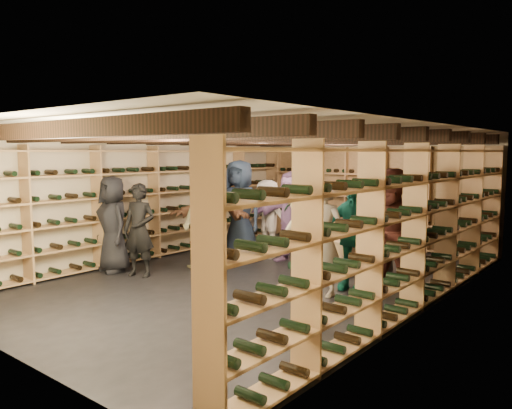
{
  "coord_description": "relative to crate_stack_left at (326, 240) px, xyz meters",
  "views": [
    {
      "loc": [
        4.97,
        -6.19,
        2.03
      ],
      "look_at": [
        -0.2,
        0.2,
        1.17
      ],
      "focal_mm": 35.0,
      "sensor_mm": 36.0,
      "label": 1
    }
  ],
  "objects": [
    {
      "name": "person_7",
      "position": [
        1.3,
        -2.23,
        0.47
      ],
      "size": [
        0.61,
        0.41,
        1.63
      ],
      "primitive_type": "imported",
      "rotation": [
        0.0,
        0.0,
        -0.04
      ],
      "color": "gray",
      "rests_on": "ground"
    },
    {
      "name": "wine_rack_back",
      "position": [
        -0.04,
        1.78,
        0.73
      ],
      "size": [
        4.7,
        0.3,
        2.15
      ],
      "color": "#AA8553",
      "rests_on": "ground"
    },
    {
      "name": "person_0",
      "position": [
        -2.22,
        -3.26,
        0.48
      ],
      "size": [
        0.89,
        0.67,
        1.63
      ],
      "primitive_type": "imported",
      "rotation": [
        0.0,
        0.0,
        -0.2
      ],
      "color": "black",
      "rests_on": "ground"
    },
    {
      "name": "person_3",
      "position": [
        0.79,
        -2.02,
        0.43
      ],
      "size": [
        1.02,
        0.62,
        1.53
      ],
      "primitive_type": "imported",
      "rotation": [
        0.0,
        0.0,
        0.06
      ],
      "color": "beige",
      "rests_on": "ground"
    },
    {
      "name": "person_8",
      "position": [
        2.14,
        -1.78,
        0.57
      ],
      "size": [
        0.95,
        0.77,
        1.81
      ],
      "primitive_type": "imported",
      "rotation": [
        0.0,
        0.0,
        -0.1
      ],
      "color": "#401A15",
      "rests_on": "ground"
    },
    {
      "name": "crate_stack_left",
      "position": [
        0.0,
        0.0,
        0.0
      ],
      "size": [
        0.52,
        0.37,
        0.68
      ],
      "rotation": [
        0.0,
        0.0,
        -0.08
      ],
      "color": "tan",
      "rests_on": "ground"
    },
    {
      "name": "crate_loose",
      "position": [
        0.27,
        -0.25,
        -0.25
      ],
      "size": [
        0.53,
        0.38,
        0.17
      ],
      "primitive_type": "cube",
      "rotation": [
        0.0,
        0.0,
        0.1
      ],
      "color": "tan",
      "rests_on": "ground"
    },
    {
      "name": "person_12",
      "position": [
        1.4,
        -0.75,
        0.42
      ],
      "size": [
        0.85,
        0.69,
        1.51
      ],
      "primitive_type": "imported",
      "rotation": [
        0.0,
        0.0,
        0.32
      ],
      "color": "#37363B",
      "rests_on": "ground"
    },
    {
      "name": "ceiling",
      "position": [
        -0.04,
        -2.05,
        2.06
      ],
      "size": [
        5.5,
        8.0,
        0.01
      ],
      "primitive_type": "cube",
      "color": "beige",
      "rests_on": "walls"
    },
    {
      "name": "ceiling_joists",
      "position": [
        -0.04,
        -2.05,
        1.92
      ],
      "size": [
        5.4,
        7.12,
        0.18
      ],
      "color": "black",
      "rests_on": "ground"
    },
    {
      "name": "wine_rack_right",
      "position": [
        2.53,
        -2.05,
        0.74
      ],
      "size": [
        0.32,
        7.5,
        2.15
      ],
      "color": "#AA8553",
      "rests_on": "ground"
    },
    {
      "name": "crate_stack_right",
      "position": [
        0.73,
        -0.75,
        -0.08
      ],
      "size": [
        0.51,
        0.34,
        0.51
      ],
      "rotation": [
        0.0,
        0.0,
        -0.02
      ],
      "color": "tan",
      "rests_on": "ground"
    },
    {
      "name": "person_2",
      "position": [
        -0.95,
        -2.35,
        0.53
      ],
      "size": [
        0.92,
        0.76,
        1.73
      ],
      "primitive_type": "imported",
      "rotation": [
        0.0,
        0.0,
        -0.13
      ],
      "color": "brown",
      "rests_on": "ground"
    },
    {
      "name": "walls",
      "position": [
        -0.04,
        -2.05,
        0.86
      ],
      "size": [
        5.52,
        8.02,
        2.4
      ],
      "color": "beige",
      "rests_on": "ground"
    },
    {
      "name": "person_1",
      "position": [
        -1.61,
        -3.19,
        0.43
      ],
      "size": [
        0.65,
        0.54,
        1.53
      ],
      "primitive_type": "imported",
      "rotation": [
        0.0,
        0.0,
        0.36
      ],
      "color": "black",
      "rests_on": "ground"
    },
    {
      "name": "person_9",
      "position": [
        -0.85,
        -0.75,
        0.41
      ],
      "size": [
        1.01,
        0.63,
        1.5
      ],
      "primitive_type": "imported",
      "rotation": [
        0.0,
        0.0,
        0.07
      ],
      "color": "#B1A9A2",
      "rests_on": "ground"
    },
    {
      "name": "person_4",
      "position": [
        1.48,
        -1.7,
        0.48
      ],
      "size": [
        0.99,
        0.49,
        1.64
      ],
      "primitive_type": "imported",
      "rotation": [
        0.0,
        0.0,
        0.09
      ],
      "color": "#177665",
      "rests_on": "ground"
    },
    {
      "name": "wine_rack_left",
      "position": [
        -2.61,
        -2.05,
        0.74
      ],
      "size": [
        0.32,
        7.5,
        2.15
      ],
      "color": "#AA8553",
      "rests_on": "ground"
    },
    {
      "name": "person_10",
      "position": [
        0.17,
        -1.06,
        0.61
      ],
      "size": [
        1.21,
        0.85,
        1.9
      ],
      "primitive_type": "imported",
      "rotation": [
        0.0,
        0.0,
        -0.39
      ],
      "color": "#234B30",
      "rests_on": "ground"
    },
    {
      "name": "person_11",
      "position": [
        -0.28,
        -0.75,
        0.51
      ],
      "size": [
        1.62,
        0.62,
        1.71
      ],
      "primitive_type": "imported",
      "rotation": [
        0.0,
        0.0,
        0.07
      ],
      "color": "#886098",
      "rests_on": "ground"
    },
    {
      "name": "person_5",
      "position": [
        -1.43,
        -1.68,
        0.49
      ],
      "size": [
        1.62,
        1.05,
        1.67
      ],
      "primitive_type": "imported",
      "rotation": [
        0.0,
        0.0,
        0.4
      ],
      "color": "brown",
      "rests_on": "ground"
    },
    {
      "name": "ground",
      "position": [
        -0.04,
        -2.05,
        -0.34
      ],
      "size": [
        8.0,
        8.0,
        0.0
      ],
      "primitive_type": "plane",
      "color": "black",
      "rests_on": "ground"
    },
    {
      "name": "person_6",
      "position": [
        -1.17,
        -1.2,
        0.6
      ],
      "size": [
        0.99,
        0.71,
        1.89
      ],
      "primitive_type": "imported",
      "rotation": [
        0.0,
        0.0,
        0.13
      ],
      "color": "#1E2B41",
      "rests_on": "ground"
    }
  ]
}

